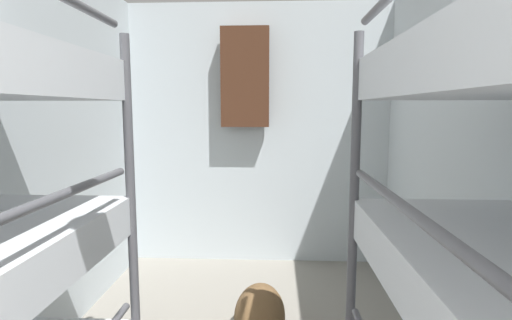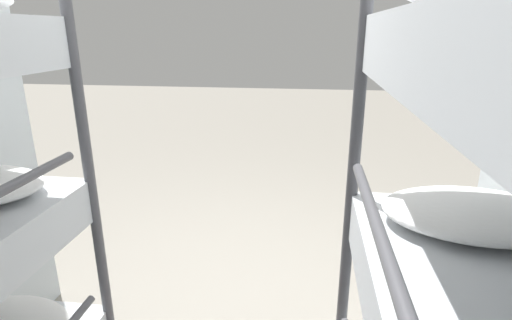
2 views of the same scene
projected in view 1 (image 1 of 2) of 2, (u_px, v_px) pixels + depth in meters
The scene contains 3 objects.
wall_back at pixel (259, 136), 3.86m from camera, with size 2.59×0.06×2.48m.
duffel_bag at pixel (260, 315), 2.60m from camera, with size 0.33×0.63×0.33m.
hanging_coat at pixel (245, 78), 3.65m from camera, with size 0.44×0.12×0.90m.
Camera 1 is at (0.16, 0.48, 1.50)m, focal length 28.00 mm.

